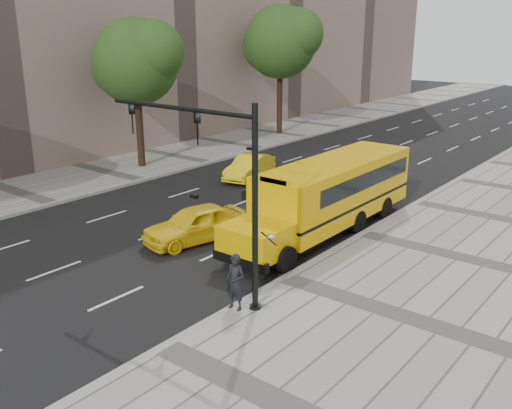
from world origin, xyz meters
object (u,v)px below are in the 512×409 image
Objects in this scene: pedestrian at (235,282)px; taxi_near at (195,224)px; tree_c at (281,41)px; tree_b at (137,61)px; taxi_far at (250,167)px; school_bus at (332,190)px; traffic_signal at (218,176)px.

taxi_near is at bearing 139.81° from pedestrian.
tree_b is at bearing -90.04° from tree_c.
tree_c is 15.48m from taxi_far.
school_bus is 2.81× the size of taxi_far.
school_bus is 2.65× the size of taxi_near.
tree_b reaches higher than taxi_near.
taxi_far is 2.33× the size of pedestrian.
taxi_near is 10.21m from taxi_far.
tree_c is 23.10m from school_bus.
tree_b is 0.77× the size of school_bus.
taxi_near is at bearing 142.73° from traffic_signal.
tree_b is 5.07× the size of pedestrian.
taxi_far is at bearing 151.04° from school_bus.
school_bus reaches higher than pedestrian.
tree_b is at bearing -174.93° from taxi_far.
taxi_near is (11.31, -21.41, -6.54)m from tree_c.
taxi_far is (-8.15, 4.51, -1.09)m from school_bus.
taxi_far is (6.75, -12.27, -6.60)m from tree_c.
tree_c is 29.35m from traffic_signal.
tree_c is at bearing 118.12° from pedestrian.
traffic_signal is (-0.96, 0.39, 3.06)m from pedestrian.
school_bus is at bearing -48.40° from tree_c.
traffic_signal is (8.84, -12.39, 3.41)m from taxi_far.
taxi_near is 2.47× the size of pedestrian.
traffic_signal reaches higher than pedestrian.
tree_c is 1.57× the size of traffic_signal.
school_bus is 9.38m from taxi_far.
school_bus is (14.89, -16.78, -5.52)m from tree_c.
school_bus reaches higher than taxi_far.
school_bus is at bearing -9.05° from tree_b.
tree_c is 2.31× the size of taxi_near.
taxi_far is at bearing 131.09° from taxi_near.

